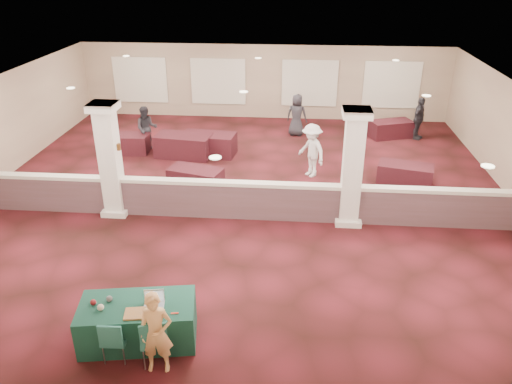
# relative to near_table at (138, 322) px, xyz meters

# --- Properties ---
(ground) EXTENTS (16.00, 16.00, 0.00)m
(ground) POSITION_rel_near_table_xyz_m (1.32, 6.50, -0.41)
(ground) COLOR #4C131A
(ground) RESTS_ON ground
(wall_back) EXTENTS (16.00, 0.04, 3.20)m
(wall_back) POSITION_rel_near_table_xyz_m (1.32, 14.50, 1.19)
(wall_back) COLOR gray
(wall_back) RESTS_ON ground
(wall_front) EXTENTS (16.00, 0.04, 3.20)m
(wall_front) POSITION_rel_near_table_xyz_m (1.32, -1.50, 1.19)
(wall_front) COLOR gray
(wall_front) RESTS_ON ground
(ceiling) EXTENTS (16.00, 16.00, 0.02)m
(ceiling) POSITION_rel_near_table_xyz_m (1.32, 6.50, 2.79)
(ceiling) COLOR white
(ceiling) RESTS_ON wall_back
(partition_wall) EXTENTS (15.60, 0.28, 1.10)m
(partition_wall) POSITION_rel_near_table_xyz_m (1.32, 5.00, 0.16)
(partition_wall) COLOR #4E3537
(partition_wall) RESTS_ON ground
(column_left) EXTENTS (0.72, 0.72, 3.20)m
(column_left) POSITION_rel_near_table_xyz_m (-2.18, 5.00, 1.23)
(column_left) COLOR white
(column_left) RESTS_ON ground
(column_right) EXTENTS (0.72, 0.72, 3.20)m
(column_right) POSITION_rel_near_table_xyz_m (4.32, 5.00, 1.23)
(column_right) COLOR white
(column_right) RESTS_ON ground
(sconce_left) EXTENTS (0.12, 0.12, 0.18)m
(sconce_left) POSITION_rel_near_table_xyz_m (-2.46, 5.00, 1.59)
(sconce_left) COLOR brown
(sconce_left) RESTS_ON column_left
(sconce_right) EXTENTS (0.12, 0.12, 0.18)m
(sconce_right) POSITION_rel_near_table_xyz_m (-1.90, 5.00, 1.59)
(sconce_right) COLOR brown
(sconce_right) RESTS_ON column_left
(near_table) EXTENTS (2.27, 1.40, 0.82)m
(near_table) POSITION_rel_near_table_xyz_m (0.00, 0.00, 0.00)
(near_table) COLOR #0F372D
(near_table) RESTS_ON ground
(conf_chair_main) EXTENTS (0.62, 0.63, 0.99)m
(conf_chair_main) POSITION_rel_near_table_xyz_m (0.47, -0.59, 0.18)
(conf_chair_main) COLOR #205F50
(conf_chair_main) RESTS_ON ground
(conf_chair_side) EXTENTS (0.46, 0.46, 0.89)m
(conf_chair_side) POSITION_rel_near_table_xyz_m (-0.26, -0.58, 0.11)
(conf_chair_side) COLOR #205F50
(conf_chair_side) RESTS_ON ground
(woman) EXTENTS (0.61, 0.44, 1.59)m
(woman) POSITION_rel_near_table_xyz_m (0.56, -0.70, 0.39)
(woman) COLOR tan
(woman) RESTS_ON ground
(far_table_front_left) EXTENTS (2.09, 1.24, 0.80)m
(far_table_front_left) POSITION_rel_near_table_xyz_m (-1.22, 9.50, -0.01)
(far_table_front_left) COLOR black
(far_table_front_left) RESTS_ON ground
(far_table_front_center) EXTENTS (1.80, 1.24, 0.66)m
(far_table_front_center) POSITION_rel_near_table_xyz_m (-0.25, 6.80, -0.08)
(far_table_front_center) COLOR black
(far_table_front_center) RESTS_ON ground
(far_table_front_right) EXTENTS (1.84, 1.25, 0.68)m
(far_table_front_right) POSITION_rel_near_table_xyz_m (6.31, 7.66, -0.07)
(far_table_front_right) COLOR black
(far_table_front_right) RESTS_ON ground
(far_table_back_left) EXTENTS (1.75, 0.95, 0.69)m
(far_table_back_left) POSITION_rel_near_table_xyz_m (-3.46, 9.70, -0.06)
(far_table_back_left) COLOR black
(far_table_back_left) RESTS_ON ground
(far_table_back_center) EXTENTS (2.04, 1.20, 0.78)m
(far_table_back_center) POSITION_rel_near_table_xyz_m (-0.35, 9.78, -0.02)
(far_table_back_center) COLOR black
(far_table_back_center) RESTS_ON ground
(far_table_back_right) EXTENTS (1.82, 1.31, 0.66)m
(far_table_back_right) POSITION_rel_near_table_xyz_m (6.59, 12.30, -0.08)
(far_table_back_right) COLOR black
(far_table_back_right) RESTS_ON ground
(attendee_a) EXTENTS (0.87, 0.61, 1.65)m
(attendee_a) POSITION_rel_near_table_xyz_m (-2.71, 10.08, 0.42)
(attendee_a) COLOR black
(attendee_a) RESTS_ON ground
(attendee_b) EXTENTS (1.12, 1.21, 1.78)m
(attendee_b) POSITION_rel_near_table_xyz_m (3.34, 8.12, 0.48)
(attendee_b) COLOR silver
(attendee_b) RESTS_ON ground
(attendee_c) EXTENTS (0.92, 1.08, 1.68)m
(attendee_c) POSITION_rel_near_table_xyz_m (7.60, 12.15, 0.43)
(attendee_c) COLOR black
(attendee_c) RESTS_ON ground
(attendee_d) EXTENTS (0.91, 0.63, 1.69)m
(attendee_d) POSITION_rel_near_table_xyz_m (2.82, 12.18, 0.43)
(attendee_d) COLOR black
(attendee_d) RESTS_ON ground
(laptop_base) EXTENTS (0.41, 0.31, 0.02)m
(laptop_base) POSITION_rel_near_table_xyz_m (0.34, -0.00, 0.42)
(laptop_base) COLOR #B9B9BE
(laptop_base) RESTS_ON near_table
(laptop_screen) EXTENTS (0.37, 0.07, 0.25)m
(laptop_screen) POSITION_rel_near_table_xyz_m (0.32, 0.13, 0.55)
(laptop_screen) COLOR #B9B9BE
(laptop_screen) RESTS_ON near_table
(screen_glow) EXTENTS (0.33, 0.06, 0.21)m
(screen_glow) POSITION_rel_near_table_xyz_m (0.32, 0.12, 0.53)
(screen_glow) COLOR #AEBED1
(screen_glow) RESTS_ON near_table
(knitting) EXTENTS (0.50, 0.40, 0.03)m
(knitting) POSITION_rel_near_table_xyz_m (0.10, -0.27, 0.43)
(knitting) COLOR orange
(knitting) RESTS_ON near_table
(yarn_cream) EXTENTS (0.12, 0.12, 0.12)m
(yarn_cream) POSITION_rel_near_table_xyz_m (-0.59, -0.21, 0.47)
(yarn_cream) COLOR beige
(yarn_cream) RESTS_ON near_table
(yarn_red) EXTENTS (0.11, 0.11, 0.11)m
(yarn_red) POSITION_rel_near_table_xyz_m (-0.78, -0.07, 0.46)
(yarn_red) COLOR maroon
(yarn_red) RESTS_ON near_table
(yarn_grey) EXTENTS (0.12, 0.12, 0.12)m
(yarn_grey) POSITION_rel_near_table_xyz_m (-0.52, 0.05, 0.47)
(yarn_grey) COLOR #4F5054
(yarn_grey) RESTS_ON near_table
(scissors) EXTENTS (0.14, 0.06, 0.01)m
(scissors) POSITION_rel_near_table_xyz_m (0.77, -0.19, 0.42)
(scissors) COLOR red
(scissors) RESTS_ON near_table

